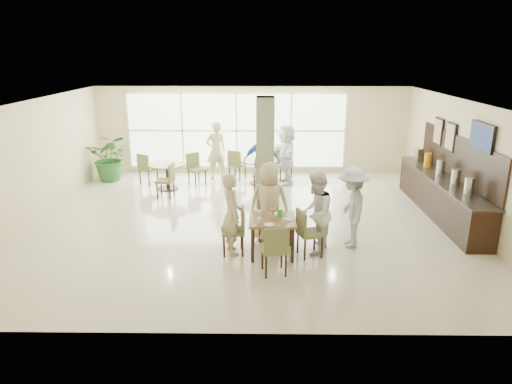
{
  "coord_description": "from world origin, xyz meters",
  "views": [
    {
      "loc": [
        0.32,
        -10.13,
        3.89
      ],
      "look_at": [
        0.2,
        -1.2,
        1.1
      ],
      "focal_mm": 32.0,
      "sensor_mm": 36.0,
      "label": 1
    }
  ],
  "objects_px": {
    "adult_standing": "(216,150)",
    "potted_plant": "(111,157)",
    "teen_standing": "(352,208)",
    "adult_a": "(261,161)",
    "teen_far": "(269,202)",
    "buffet_counter": "(441,193)",
    "round_table_left": "(167,170)",
    "adult_b": "(286,154)",
    "round_table_right": "(260,165)",
    "teen_right": "(316,213)",
    "teen_left": "(232,214)",
    "main_table": "(272,223)"
  },
  "relations": [
    {
      "from": "teen_left",
      "to": "adult_standing",
      "type": "xyz_separation_m",
      "value": [
        -0.83,
        5.5,
        0.09
      ]
    },
    {
      "from": "round_table_left",
      "to": "buffet_counter",
      "type": "relative_size",
      "value": 0.23
    },
    {
      "from": "teen_far",
      "to": "adult_b",
      "type": "distance_m",
      "value": 4.38
    },
    {
      "from": "buffet_counter",
      "to": "teen_standing",
      "type": "bearing_deg",
      "value": -143.43
    },
    {
      "from": "buffet_counter",
      "to": "teen_right",
      "type": "xyz_separation_m",
      "value": [
        -3.32,
        -2.22,
        0.28
      ]
    },
    {
      "from": "teen_far",
      "to": "teen_standing",
      "type": "distance_m",
      "value": 1.7
    },
    {
      "from": "round_table_right",
      "to": "buffet_counter",
      "type": "height_order",
      "value": "buffet_counter"
    },
    {
      "from": "adult_b",
      "to": "round_table_right",
      "type": "bearing_deg",
      "value": -96.54
    },
    {
      "from": "teen_standing",
      "to": "adult_a",
      "type": "bearing_deg",
      "value": -152.7
    },
    {
      "from": "round_table_right",
      "to": "potted_plant",
      "type": "height_order",
      "value": "potted_plant"
    },
    {
      "from": "adult_standing",
      "to": "potted_plant",
      "type": "bearing_deg",
      "value": -21.08
    },
    {
      "from": "teen_right",
      "to": "teen_standing",
      "type": "relative_size",
      "value": 0.99
    },
    {
      "from": "main_table",
      "to": "teen_far",
      "type": "bearing_deg",
      "value": 94.19
    },
    {
      "from": "adult_b",
      "to": "adult_standing",
      "type": "relative_size",
      "value": 0.99
    },
    {
      "from": "buffet_counter",
      "to": "teen_right",
      "type": "distance_m",
      "value": 4.0
    },
    {
      "from": "round_table_right",
      "to": "adult_a",
      "type": "distance_m",
      "value": 0.82
    },
    {
      "from": "potted_plant",
      "to": "teen_far",
      "type": "height_order",
      "value": "teen_far"
    },
    {
      "from": "potted_plant",
      "to": "adult_standing",
      "type": "xyz_separation_m",
      "value": [
        3.25,
        0.21,
        0.18
      ]
    },
    {
      "from": "potted_plant",
      "to": "round_table_right",
      "type": "bearing_deg",
      "value": -4.09
    },
    {
      "from": "adult_a",
      "to": "adult_standing",
      "type": "distance_m",
      "value": 1.92
    },
    {
      "from": "round_table_right",
      "to": "adult_standing",
      "type": "height_order",
      "value": "adult_standing"
    },
    {
      "from": "main_table",
      "to": "teen_standing",
      "type": "height_order",
      "value": "teen_standing"
    },
    {
      "from": "round_table_left",
      "to": "adult_b",
      "type": "bearing_deg",
      "value": 10.32
    },
    {
      "from": "adult_standing",
      "to": "teen_standing",
      "type": "bearing_deg",
      "value": 97.61
    },
    {
      "from": "buffet_counter",
      "to": "adult_b",
      "type": "bearing_deg",
      "value": 143.02
    },
    {
      "from": "teen_far",
      "to": "teen_standing",
      "type": "height_order",
      "value": "teen_far"
    },
    {
      "from": "teen_left",
      "to": "teen_standing",
      "type": "relative_size",
      "value": 0.98
    },
    {
      "from": "round_table_left",
      "to": "adult_a",
      "type": "distance_m",
      "value": 2.75
    },
    {
      "from": "adult_standing",
      "to": "teen_left",
      "type": "bearing_deg",
      "value": 73.85
    },
    {
      "from": "round_table_right",
      "to": "adult_a",
      "type": "xyz_separation_m",
      "value": [
        0.04,
        -0.77,
        0.28
      ]
    },
    {
      "from": "teen_left",
      "to": "adult_b",
      "type": "height_order",
      "value": "adult_b"
    },
    {
      "from": "buffet_counter",
      "to": "adult_standing",
      "type": "height_order",
      "value": "buffet_counter"
    },
    {
      "from": "teen_right",
      "to": "adult_standing",
      "type": "distance_m",
      "value": 5.99
    },
    {
      "from": "potted_plant",
      "to": "teen_standing",
      "type": "xyz_separation_m",
      "value": [
        6.49,
        -4.92,
        0.11
      ]
    },
    {
      "from": "round_table_left",
      "to": "teen_standing",
      "type": "distance_m",
      "value": 6.08
    },
    {
      "from": "round_table_right",
      "to": "adult_a",
      "type": "bearing_deg",
      "value": -86.77
    },
    {
      "from": "buffet_counter",
      "to": "adult_standing",
      "type": "distance_m",
      "value": 6.65
    },
    {
      "from": "teen_right",
      "to": "adult_a",
      "type": "bearing_deg",
      "value": -148.0
    },
    {
      "from": "teen_left",
      "to": "round_table_right",
      "type": "bearing_deg",
      "value": -23.74
    },
    {
      "from": "potted_plant",
      "to": "adult_standing",
      "type": "height_order",
      "value": "adult_standing"
    },
    {
      "from": "buffet_counter",
      "to": "adult_a",
      "type": "relative_size",
      "value": 2.69
    },
    {
      "from": "adult_a",
      "to": "teen_far",
      "type": "bearing_deg",
      "value": -83.32
    },
    {
      "from": "teen_far",
      "to": "adult_b",
      "type": "relative_size",
      "value": 0.94
    },
    {
      "from": "round_table_left",
      "to": "teen_standing",
      "type": "bearing_deg",
      "value": -41.24
    },
    {
      "from": "potted_plant",
      "to": "adult_a",
      "type": "relative_size",
      "value": 0.83
    },
    {
      "from": "teen_far",
      "to": "adult_a",
      "type": "relative_size",
      "value": 0.97
    },
    {
      "from": "teen_standing",
      "to": "adult_b",
      "type": "bearing_deg",
      "value": -165.24
    },
    {
      "from": "adult_a",
      "to": "main_table",
      "type": "bearing_deg",
      "value": -83.08
    },
    {
      "from": "main_table",
      "to": "teen_standing",
      "type": "relative_size",
      "value": 0.54
    },
    {
      "from": "adult_b",
      "to": "teen_right",
      "type": "bearing_deg",
      "value": -6.35
    }
  ]
}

